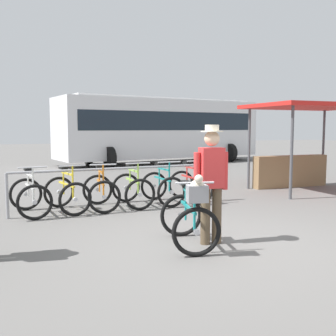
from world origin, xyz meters
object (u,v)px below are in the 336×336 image
Objects in this scene: racked_bike_yellow at (67,194)px; racked_bike_teal at (162,187)px; racked_bike_orange at (101,191)px; bus_distant at (161,127)px; featured_bicycle at (190,214)px; racked_bike_red at (190,185)px; person_with_featured_bike at (211,179)px; market_stall at (301,138)px; racked_bike_white at (30,196)px; racked_bike_lime at (133,189)px.

racked_bike_yellow and racked_bike_teal have the same top height.
racked_bike_orange is at bearing 0.31° from racked_bike_yellow.
featured_bicycle is at bearing -111.70° from bus_distant.
person_with_featured_bike is at bearing -112.37° from racked_bike_red.
racked_bike_red is at bearing -173.18° from market_stall.
racked_bike_teal is at bearing -179.69° from racked_bike_red.
racked_bike_white is at bearing -176.36° from market_stall.
racked_bike_teal is 0.11× the size of bus_distant.
racked_bike_teal is 0.34× the size of market_stall.
person_with_featured_bike is at bearing 11.77° from featured_bicycle.
racked_bike_red is 0.89× the size of featured_bicycle.
racked_bike_white is 1.03× the size of racked_bike_red.
racked_bike_teal and racked_bike_red have the same top height.
racked_bike_white and racked_bike_teal have the same top height.
racked_bike_red is 3.45m from person_with_featured_bike.
racked_bike_lime is at bearing 85.07° from featured_bicycle.
racked_bike_teal is at bearing 73.12° from featured_bicycle.
bus_distant reaches higher than market_stall.
featured_bicycle is (1.12, -3.21, 0.12)m from racked_bike_yellow.
racked_bike_teal is at bearing 0.31° from racked_bike_white.
featured_bicycle is (-0.98, -3.22, 0.12)m from racked_bike_teal.
person_with_featured_bike reaches higher than racked_bike_white.
market_stall is at bearing 3.64° from racked_bike_white.
racked_bike_red is (2.10, 0.01, 0.00)m from racked_bike_orange.
racked_bike_yellow is at bearing -179.69° from racked_bike_teal.
market_stall is at bearing 4.45° from racked_bike_orange.
racked_bike_yellow is 3.40m from featured_bicycle.
racked_bike_teal is 4.48m from market_stall.
person_with_featured_bike is (0.11, -3.14, 0.58)m from racked_bike_lime.
racked_bike_orange is 1.40m from racked_bike_teal.
racked_bike_red is at bearing 0.31° from racked_bike_yellow.
racked_bike_white and racked_bike_lime have the same top height.
racked_bike_lime and racked_bike_teal have the same top height.
racked_bike_yellow is at bearing -179.69° from racked_bike_lime.
racked_bike_yellow is 1.05× the size of racked_bike_red.
racked_bike_yellow is at bearing 115.70° from person_with_featured_bike.
featured_bicycle reaches higher than racked_bike_red.
person_with_featured_bike is (1.51, -3.13, 0.58)m from racked_bike_yellow.
racked_bike_lime is at bearing 0.31° from racked_bike_orange.
racked_bike_orange is 1.06× the size of racked_bike_red.
racked_bike_white is 0.67× the size of person_with_featured_bike.
racked_bike_orange is 1.05× the size of racked_bike_lime.
racked_bike_yellow is 0.94× the size of featured_bicycle.
racked_bike_orange is 0.37× the size of market_stall.
racked_bike_yellow is 2.80m from racked_bike_red.
racked_bike_white and racked_bike_yellow have the same top height.
bus_distant is (6.29, 9.78, 1.37)m from racked_bike_yellow.
market_stall is at bearing 35.95° from person_with_featured_bike.
racked_bike_orange is 5.85m from market_stall.
racked_bike_teal is 0.87× the size of featured_bicycle.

